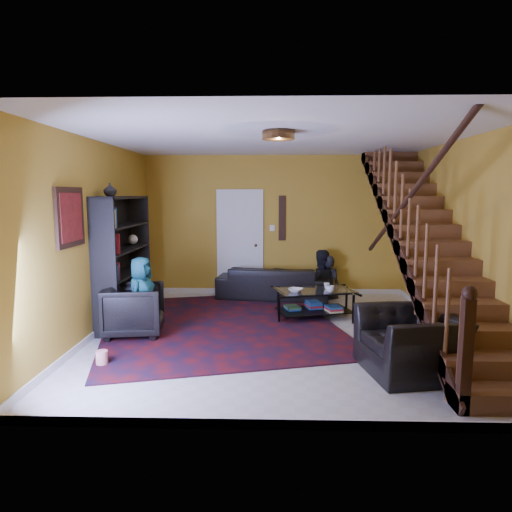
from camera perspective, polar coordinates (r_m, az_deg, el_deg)
The scene contains 21 objects.
floor at distance 6.78m, azimuth 2.53°, elevation -9.69°, with size 5.50×5.50×0.00m, color beige.
room at distance 8.14m, azimuth -7.07°, elevation -6.39°, with size 5.50×5.50×5.50m.
staircase at distance 6.87m, azimuth 20.60°, elevation 1.96°, with size 0.95×5.02×3.18m.
bookshelf at distance 7.51m, azimuth -16.16°, elevation -0.73°, with size 0.35×1.80×2.00m.
door at distance 9.27m, azimuth -2.00°, elevation 1.52°, with size 0.82×0.05×2.05m, color silver.
framed_picture at distance 6.10m, azimuth -22.24°, elevation 4.51°, with size 0.04×0.74×0.74m, color maroon.
wall_hanging at distance 9.22m, azimuth 3.28°, elevation 4.75°, with size 0.14×0.03×0.90m, color black.
ceiling_fixture at distance 5.71m, azimuth 2.81°, elevation 14.84°, with size 0.40×0.40×0.10m, color #3F2814.
rug at distance 7.24m, azimuth -4.54°, elevation -8.49°, with size 3.47×3.97×0.02m, color #4B0D0F.
sofa at distance 8.94m, azimuth 2.21°, elevation -3.32°, with size 2.16×0.84×0.63m, color black.
armchair_left at distance 6.84m, azimuth -14.98°, elevation -6.54°, with size 0.80×0.82×0.75m, color black.
armchair_right at distance 5.57m, azimuth 18.65°, elevation -10.21°, with size 1.09×0.96×0.71m, color black.
person_adult_a at distance 9.08m, azimuth 8.92°, elevation -3.96°, with size 0.48×0.31×1.31m, color black.
person_adult_b at distance 9.05m, azimuth 8.01°, elevation -3.64°, with size 0.68×0.53×1.41m, color black.
person_child at distance 6.81m, azimuth -14.13°, elevation -4.87°, with size 0.56×0.36×1.14m, color #1C646A.
coffee_table at distance 7.62m, azimuth 7.28°, elevation -5.66°, with size 1.38×1.03×0.47m.
cup_a at distance 7.42m, azimuth 9.27°, elevation -4.10°, with size 0.13×0.13×0.10m, color #999999.
cup_b at distance 7.70m, azimuth 8.83°, elevation -3.70°, with size 0.10×0.10×0.09m, color #999999.
bowl at distance 7.38m, azimuth 4.97°, elevation -4.27°, with size 0.23×0.23×0.06m, color #999999.
vase at distance 6.96m, azimuth -17.78°, elevation 7.90°, with size 0.18×0.18×0.19m, color #999999.
popcorn_bucket at distance 5.87m, azimuth -18.71°, elevation -11.91°, with size 0.14×0.14×0.16m, color red.
Camera 1 is at (-0.10, -6.47, 2.04)m, focal length 32.00 mm.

